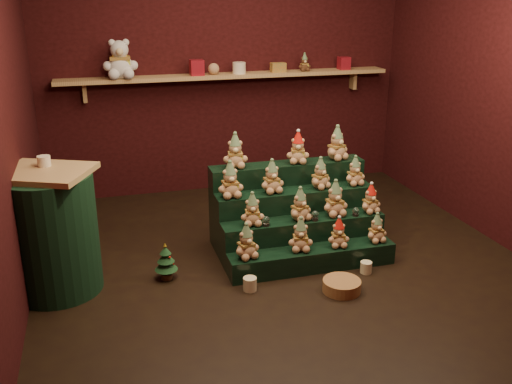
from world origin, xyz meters
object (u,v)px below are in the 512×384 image
object	(u,v)px
snow_globe_c	(356,212)
mug_left	(250,284)
snow_globe_b	(315,216)
riser_tier_front	(312,259)
wicker_basket	(342,286)
mini_christmas_tree	(166,261)
white_bear	(120,54)
side_table	(52,232)
brown_bear	(304,62)
snow_globe_a	(266,221)
mug_right	(366,267)

from	to	relation	value
snow_globe_c	mug_left	xyz separation A→B (m)	(-1.03, -0.36, -0.35)
snow_globe_b	snow_globe_c	world-z (taller)	snow_globe_b
riser_tier_front	wicker_basket	size ratio (longest dim) A/B	4.80
mug_left	mini_christmas_tree	bearing A→B (deg)	148.57
snow_globe_c	wicker_basket	size ratio (longest dim) A/B	0.26
riser_tier_front	snow_globe_b	size ratio (longest dim) A/B	16.61
mug_left	white_bear	bearing A→B (deg)	107.80
side_table	mini_christmas_tree	distance (m)	0.88
riser_tier_front	wicker_basket	distance (m)	0.42
wicker_basket	snow_globe_c	bearing A→B (deg)	57.53
snow_globe_b	brown_bear	bearing A→B (deg)	72.88
snow_globe_a	brown_bear	world-z (taller)	brown_bear
mug_left	mug_right	bearing A→B (deg)	0.98
mini_christmas_tree	white_bear	bearing A→B (deg)	94.19
side_table	brown_bear	world-z (taller)	brown_bear
mug_left	brown_bear	world-z (taller)	brown_bear
mini_christmas_tree	snow_globe_a	bearing A→B (deg)	0.12
mini_christmas_tree	wicker_basket	distance (m)	1.38
snow_globe_a	mug_right	world-z (taller)	snow_globe_a
snow_globe_c	mini_christmas_tree	distance (m)	1.64
mug_left	mug_right	size ratio (longest dim) A/B	1.10
riser_tier_front	brown_bear	xyz separation A→B (m)	(0.67, 2.07, 1.33)
snow_globe_a	mug_left	bearing A→B (deg)	-123.17
wicker_basket	white_bear	distance (m)	3.22
riser_tier_front	wicker_basket	bearing A→B (deg)	-78.29
white_bear	brown_bear	bearing A→B (deg)	2.50
snow_globe_a	snow_globe_c	bearing A→B (deg)	-0.00
riser_tier_front	snow_globe_b	world-z (taller)	snow_globe_b
mug_right	wicker_basket	distance (m)	0.39
riser_tier_front	snow_globe_c	size ratio (longest dim) A/B	18.47
riser_tier_front	brown_bear	bearing A→B (deg)	72.15
side_table	wicker_basket	world-z (taller)	side_table
snow_globe_c	mug_right	distance (m)	0.49
snow_globe_b	wicker_basket	world-z (taller)	snow_globe_b
riser_tier_front	white_bear	xyz separation A→B (m)	(-1.31, 2.07, 1.47)
mug_left	brown_bear	bearing A→B (deg)	61.15
snow_globe_a	snow_globe_c	xyz separation A→B (m)	(0.79, -0.00, -0.00)
snow_globe_a	snow_globe_b	world-z (taller)	snow_globe_b
snow_globe_c	snow_globe_b	bearing A→B (deg)	180.00
mug_left	brown_bear	xyz separation A→B (m)	(1.25, 2.27, 1.36)
wicker_basket	white_bear	bearing A→B (deg)	119.43
snow_globe_b	wicker_basket	distance (m)	0.67
brown_bear	riser_tier_front	bearing A→B (deg)	-106.43
snow_globe_b	brown_bear	distance (m)	2.24
snow_globe_a	wicker_basket	distance (m)	0.80
riser_tier_front	brown_bear	size ratio (longest dim) A/B	7.32
snow_globe_c	side_table	xyz separation A→B (m)	(-2.44, 0.06, 0.08)
snow_globe_b	mini_christmas_tree	size ratio (longest dim) A/B	0.27
side_table	mug_right	bearing A→B (deg)	15.05
riser_tier_front	mug_right	xyz separation A→B (m)	(0.40, -0.18, -0.04)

